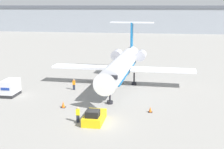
% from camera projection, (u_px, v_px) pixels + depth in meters
% --- Properties ---
extents(ground_plane, '(600.00, 600.00, 0.00)m').
position_uv_depth(ground_plane, '(98.00, 124.00, 34.19)').
color(ground_plane, gray).
extents(terminal_building, '(180.00, 16.80, 12.44)m').
position_uv_depth(terminal_building, '(149.00, 19.00, 148.42)').
color(terminal_building, '#8C939E').
rests_on(terminal_building, ground).
extents(airplane_main, '(23.22, 25.74, 9.58)m').
position_uv_depth(airplane_main, '(122.00, 64.00, 50.10)').
color(airplane_main, silver).
rests_on(airplane_main, ground).
extents(pushback_tug, '(2.09, 4.06, 1.62)m').
position_uv_depth(pushback_tug, '(94.00, 117.00, 34.68)').
color(pushback_tug, yellow).
rests_on(pushback_tug, ground).
extents(luggage_cart, '(1.82, 3.11, 2.37)m').
position_uv_depth(luggage_cart, '(10.00, 88.00, 44.56)').
color(luggage_cart, '#232326').
rests_on(luggage_cart, ground).
extents(worker_near_tug, '(0.40, 0.25, 1.79)m').
position_uv_depth(worker_near_tug, '(78.00, 114.00, 34.48)').
color(worker_near_tug, '#232838').
rests_on(worker_near_tug, ground).
extents(worker_by_wing, '(0.40, 0.24, 1.68)m').
position_uv_depth(worker_by_wing, '(74.00, 84.00, 47.78)').
color(worker_by_wing, '#232838').
rests_on(worker_by_wing, ground).
extents(traffic_cone_left, '(0.62, 0.62, 0.80)m').
position_uv_depth(traffic_cone_left, '(63.00, 105.00, 39.62)').
color(traffic_cone_left, black).
rests_on(traffic_cone_left, ground).
extents(traffic_cone_right, '(0.52, 0.52, 0.68)m').
position_uv_depth(traffic_cone_right, '(150.00, 110.00, 37.88)').
color(traffic_cone_right, black).
rests_on(traffic_cone_right, ground).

